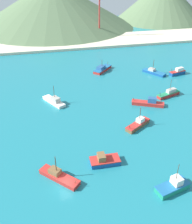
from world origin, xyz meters
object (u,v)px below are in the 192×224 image
Objects in this scene: fishing_boat_5 at (154,72)px; fishing_boat_9 at (54,101)px; fishing_boat_15 at (138,124)px; fishing_boat_13 at (178,72)px; fishing_boat_8 at (59,176)px; radio_tower at (99,10)px; fishing_boat_0 at (149,103)px; fishing_boat_12 at (102,69)px; fishing_boat_2 at (169,94)px; fishing_boat_10 at (173,186)px; fishing_boat_14 at (104,160)px.

fishing_boat_9 is at bearing -159.13° from fishing_boat_5.
fishing_boat_13 is at bearing 47.32° from fishing_boat_15.
radio_tower is at bearing 71.97° from fishing_boat_8.
fishing_boat_9 is (-40.88, -15.59, 0.12)m from fishing_boat_5.
radio_tower is (-8.71, 56.49, 14.51)m from fishing_boat_5.
fishing_boat_9 reaches higher than fishing_boat_0.
fishing_boat_12 reaches higher than fishing_boat_0.
fishing_boat_2 is at bearing -99.37° from fishing_boat_5.
fishing_boat_9 is at bearing 174.43° from fishing_boat_2.
fishing_boat_10 is 0.91× the size of fishing_boat_15.
fishing_boat_14 is at bearing 12.63° from fishing_boat_8.
fishing_boat_2 is at bearing -85.82° from radio_tower.
radio_tower reaches higher than fishing_boat_13.
fishing_boat_10 reaches higher than fishing_boat_2.
fishing_boat_0 is 1.07× the size of fishing_boat_5.
fishing_boat_8 is at bearing -143.70° from fishing_boat_2.
fishing_boat_13 is at bearing 60.74° from fishing_boat_10.
fishing_boat_5 is at bearing 59.85° from fishing_boat_15.
fishing_boat_13 is (8.86, -2.96, 0.37)m from fishing_boat_5.
fishing_boat_2 is at bearing -126.44° from fishing_boat_13.
fishing_boat_9 is at bearing -114.05° from radio_tower.
fishing_boat_0 reaches higher than fishing_boat_14.
fishing_boat_0 is at bearing -92.50° from radio_tower.
fishing_boat_2 reaches higher than fishing_boat_0.
fishing_boat_0 is 0.34× the size of radio_tower.
fishing_boat_10 is 0.25× the size of radio_tower.
fishing_boat_12 is 1.30× the size of fishing_boat_13.
fishing_boat_15 is (21.16, -18.36, -0.01)m from fishing_boat_9.
radio_tower is (12.39, 112.93, 14.23)m from fishing_boat_10.
fishing_boat_13 is 0.86× the size of fishing_boat_15.
fishing_boat_9 is at bearing 139.06° from fishing_boat_15.
fishing_boat_0 is at bearing -76.87° from fishing_boat_12.
fishing_boat_9 is (-37.71, 3.67, -0.10)m from fishing_boat_2.
fishing_boat_13 is 1.06× the size of fishing_boat_14.
fishing_boat_13 is (12.04, 16.30, 0.15)m from fishing_boat_2.
fishing_boat_12 is at bearing 159.34° from fishing_boat_5.
fishing_boat_8 is 0.91× the size of fishing_boat_12.
fishing_boat_15 is at bearing -90.46° from fishing_boat_12.
fishing_boat_9 reaches higher than fishing_boat_8.
fishing_boat_8 is at bearing 159.68° from fishing_boat_10.
fishing_boat_5 is at bearing 80.63° from fishing_boat_2.
fishing_boat_0 is 1.08× the size of fishing_boat_12.
fishing_boat_15 is at bearing -125.68° from fishing_boat_0.
fishing_boat_0 is 9.96m from fishing_boat_2.
fishing_boat_12 is at bearing 89.54° from fishing_boat_15.
fishing_boat_2 is 31.13m from fishing_boat_12.
fishing_boat_5 is 56.34m from fishing_boat_14.
fishing_boat_2 is 41.28m from fishing_boat_10.
fishing_boat_12 is (-16.21, 26.58, -0.01)m from fishing_boat_2.
fishing_boat_0 is 29.75m from fishing_boat_9.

